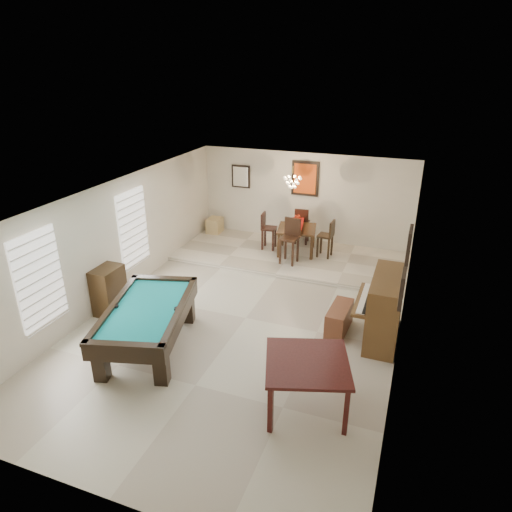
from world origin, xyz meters
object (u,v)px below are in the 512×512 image
Objects in this scene: dining_chair_north at (302,225)px; dining_chair_east at (325,238)px; dining_table at (297,238)px; corner_bench at (215,225)px; dining_chair_south at (289,242)px; pool_table at (148,328)px; square_table at (306,385)px; upright_piano at (377,307)px; dining_chair_west at (269,231)px; piano_bench at (339,319)px; apothecary_chest at (109,290)px; chandelier at (293,178)px; flower_vase at (297,219)px.

dining_chair_north is 1.10m from dining_chair_east.
dining_table is 2.79m from corner_bench.
dining_chair_south reaches higher than corner_bench.
corner_bench is at bearing 87.94° from pool_table.
dining_chair_east is at bearing 99.72° from square_table.
upright_piano is at bearing -39.02° from dining_chair_south.
pool_table is at bearing 170.08° from square_table.
dining_chair_west reaches higher than dining_chair_east.
piano_bench is (-0.68, -0.02, -0.39)m from upright_piano.
piano_bench is at bearing -48.34° from dining_chair_south.
square_table is at bearing -72.82° from dining_table.
dining_chair_east is at bearing 49.27° from apothecary_chest.
dining_chair_east is (2.14, 5.03, 0.21)m from pool_table.
dining_chair_north reaches higher than dining_table.
chandelier is (-0.86, -0.26, 1.58)m from dining_chair_east.
upright_piano reaches higher than pool_table.
apothecary_chest is at bearing -124.09° from flower_vase.
apothecary_chest is 1.00× the size of dining_chair_west.
chandelier is (-1.87, 2.98, 1.95)m from piano_bench.
dining_chair_north is at bearing -49.77° from dining_chair_west.
piano_bench is 0.92× the size of dining_chair_east.
flower_vase is at bearing 118.76° from piano_bench.
dining_chair_west is at bearing 114.12° from square_table.
dining_chair_south is at bearing -77.99° from chandelier.
flower_vase reaches higher than dining_chair_north.
dining_chair_west is 2.07× the size of corner_bench.
upright_piano is 2.57× the size of chandelier.
dining_chair_east is at bearing 107.35° from piano_bench.
chandelier is (-0.09, -0.27, 1.67)m from dining_table.
dining_chair_east is at bearing 50.35° from dining_chair_south.
flower_vase is 0.26× the size of dining_chair_west.
apothecary_chest is 5.54m from dining_chair_east.
corner_bench is (-2.72, 1.37, -0.35)m from dining_chair_south.
dining_table is at bearing 72.10° from chandelier.
dining_table is at bearing 118.76° from piano_bench.
upright_piano reaches higher than apothecary_chest.
upright_piano is 4.06m from dining_table.
dining_chair_west is at bearing 135.03° from upright_piano.
square_table is at bearing -72.82° from flower_vase.
dining_chair_south reaches higher than square_table.
dining_chair_east reaches higher than piano_bench.
chandelier is (2.76, 3.93, 1.70)m from apothecary_chest.
piano_bench is 4.40m from dining_chair_north.
corner_bench is at bearing 160.86° from chandelier.
corner_bench is (-5.17, 3.87, -0.30)m from upright_piano.
pool_table is 5.26m from flower_vase.
flower_vase is 0.25× the size of dining_chair_north.
dining_chair_west is (-0.79, 0.74, -0.07)m from dining_chair_south.
pool_table is 4.07× the size of chandelier.
pool_table is at bearing -150.49° from piano_bench.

